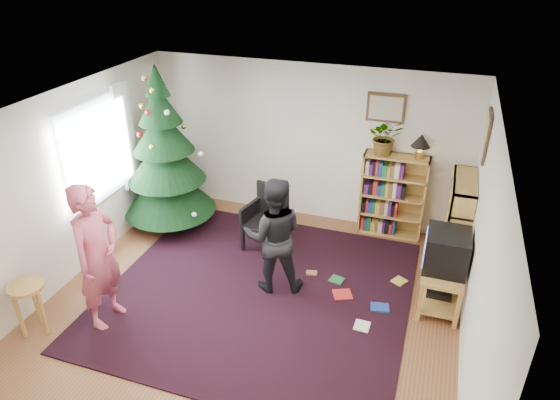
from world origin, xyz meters
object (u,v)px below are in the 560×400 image
(bookshelf_right, at_px, (458,222))
(armchair, at_px, (267,215))
(person_by_chair, at_px, (274,236))
(picture_right, at_px, (487,136))
(table_lamp, at_px, (421,142))
(stool, at_px, (28,296))
(tv_stand, at_px, (441,282))
(bookshelf_back, at_px, (393,195))
(christmas_tree, at_px, (166,163))
(person_standing, at_px, (97,257))
(picture_back, at_px, (386,108))
(potted_plant, at_px, (385,137))
(crt_tv, at_px, (447,251))

(bookshelf_right, distance_m, armchair, 2.66)
(bookshelf_right, relative_size, person_by_chair, 0.83)
(picture_right, height_order, table_lamp, picture_right)
(stool, distance_m, table_lamp, 5.36)
(bookshelf_right, relative_size, stool, 1.95)
(tv_stand, bearing_deg, bookshelf_back, 118.71)
(christmas_tree, bearing_deg, tv_stand, -8.89)
(table_lamp, bearing_deg, person_standing, -136.32)
(picture_right, bearing_deg, christmas_tree, -176.58)
(picture_back, xyz_separation_m, picture_right, (1.33, -0.73, 0.00))
(armchair, relative_size, table_lamp, 2.61)
(picture_back, height_order, bookshelf_back, picture_back)
(picture_back, height_order, table_lamp, picture_back)
(armchair, xyz_separation_m, table_lamp, (1.98, 0.93, 1.03))
(picture_right, relative_size, stool, 0.90)
(person_standing, bearing_deg, christmas_tree, 12.35)
(christmas_tree, bearing_deg, bookshelf_right, 4.41)
(picture_right, bearing_deg, armchair, -172.97)
(stool, distance_m, person_by_chair, 2.90)
(person_by_chair, height_order, potted_plant, potted_plant)
(potted_plant, bearing_deg, bookshelf_right, -24.62)
(christmas_tree, height_order, table_lamp, christmas_tree)
(picture_back, xyz_separation_m, person_standing, (-2.68, -3.22, -1.05))
(bookshelf_right, height_order, person_standing, person_standing)
(picture_back, xyz_separation_m, table_lamp, (0.55, -0.13, -0.40))
(bookshelf_right, xyz_separation_m, potted_plant, (-1.14, 0.52, 0.90))
(picture_right, xyz_separation_m, christmas_tree, (-4.41, -0.26, -0.88))
(table_lamp, bearing_deg, picture_right, -37.18)
(picture_back, bearing_deg, table_lamp, -13.86)
(person_standing, distance_m, person_by_chair, 2.09)
(armchair, height_order, potted_plant, potted_plant)
(bookshelf_back, distance_m, tv_stand, 1.75)
(christmas_tree, xyz_separation_m, crt_tv, (4.15, -0.65, -0.28))
(bookshelf_right, relative_size, potted_plant, 2.43)
(picture_right, height_order, person_standing, picture_right)
(potted_plant, bearing_deg, armchair, -147.87)
(tv_stand, distance_m, potted_plant, 2.20)
(stool, bearing_deg, person_standing, 34.01)
(bookshelf_right, distance_m, crt_tv, 0.99)
(picture_back, bearing_deg, bookshelf_back, -28.65)
(picture_back, height_order, crt_tv, picture_back)
(person_standing, xyz_separation_m, potted_plant, (2.73, 3.08, 0.67))
(person_by_chair, bearing_deg, bookshelf_back, -142.72)
(stool, height_order, person_standing, person_standing)
(picture_back, distance_m, armchair, 2.29)
(tv_stand, bearing_deg, bookshelf_right, 83.01)
(tv_stand, bearing_deg, potted_plant, 124.24)
(picture_back, relative_size, potted_plant, 1.03)
(picture_back, relative_size, bookshelf_right, 0.42)
(bookshelf_back, xyz_separation_m, table_lamp, (0.30, 0.00, 0.88))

